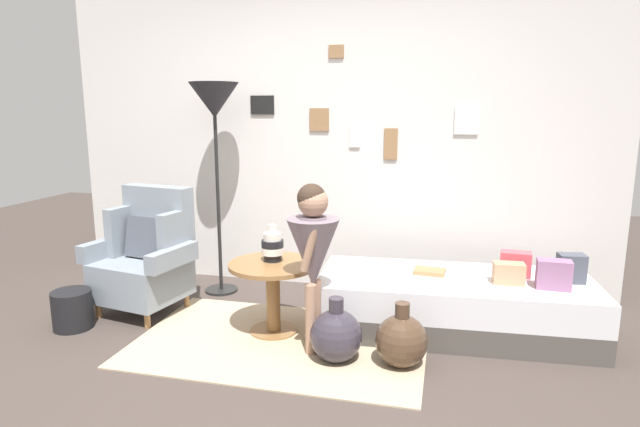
# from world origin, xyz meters

# --- Properties ---
(ground_plane) EXTENTS (12.00, 12.00, 0.00)m
(ground_plane) POSITION_xyz_m (0.00, 0.00, 0.00)
(ground_plane) COLOR #423833
(gallery_wall) EXTENTS (4.80, 0.12, 2.60)m
(gallery_wall) POSITION_xyz_m (0.00, 1.95, 1.30)
(gallery_wall) COLOR silver
(gallery_wall) RESTS_ON ground
(rug) EXTENTS (1.96, 1.25, 0.01)m
(rug) POSITION_xyz_m (-0.05, 0.65, 0.01)
(rug) COLOR tan
(rug) RESTS_ON ground
(armchair) EXTENTS (0.83, 0.69, 0.97)m
(armchair) POSITION_xyz_m (-1.25, 0.98, 0.44)
(armchair) COLOR #9E7042
(armchair) RESTS_ON ground
(daybed) EXTENTS (1.94, 0.90, 0.40)m
(daybed) POSITION_xyz_m (1.09, 1.13, 0.20)
(daybed) COLOR #4C4742
(daybed) RESTS_ON ground
(pillow_head) EXTENTS (0.19, 0.14, 0.20)m
(pillow_head) POSITION_xyz_m (1.86, 1.21, 0.50)
(pillow_head) COLOR #474C56
(pillow_head) RESTS_ON daybed
(pillow_mid) EXTENTS (0.22, 0.13, 0.20)m
(pillow_mid) POSITION_xyz_m (1.71, 1.03, 0.50)
(pillow_mid) COLOR gray
(pillow_mid) RESTS_ON daybed
(pillow_back) EXTENTS (0.22, 0.14, 0.18)m
(pillow_back) POSITION_xyz_m (1.50, 1.26, 0.49)
(pillow_back) COLOR #D64C56
(pillow_back) RESTS_ON daybed
(pillow_extra) EXTENTS (0.21, 0.13, 0.14)m
(pillow_extra) POSITION_xyz_m (1.44, 1.08, 0.47)
(pillow_extra) COLOR tan
(pillow_extra) RESTS_ON daybed
(side_table) EXTENTS (0.62, 0.62, 0.51)m
(side_table) POSITION_xyz_m (-0.15, 0.80, 0.38)
(side_table) COLOR olive
(side_table) RESTS_ON ground
(vase_striped) EXTENTS (0.16, 0.16, 0.26)m
(vase_striped) POSITION_xyz_m (-0.17, 0.84, 0.62)
(vase_striped) COLOR black
(vase_striped) RESTS_ON side_table
(floor_lamp) EXTENTS (0.41, 0.41, 1.78)m
(floor_lamp) POSITION_xyz_m (-0.88, 1.51, 1.56)
(floor_lamp) COLOR black
(floor_lamp) RESTS_ON ground
(person_child) EXTENTS (0.34, 0.34, 1.11)m
(person_child) POSITION_xyz_m (0.20, 0.57, 0.71)
(person_child) COLOR #A37A60
(person_child) RESTS_ON ground
(book_on_daybed) EXTENTS (0.24, 0.18, 0.03)m
(book_on_daybed) POSITION_xyz_m (0.91, 1.18, 0.42)
(book_on_daybed) COLOR #9B754A
(book_on_daybed) RESTS_ON daybed
(demijohn_near) EXTENTS (0.33, 0.33, 0.42)m
(demijohn_near) POSITION_xyz_m (0.37, 0.48, 0.17)
(demijohn_near) COLOR #332D38
(demijohn_near) RESTS_ON ground
(demijohn_far) EXTENTS (0.33, 0.33, 0.41)m
(demijohn_far) POSITION_xyz_m (0.77, 0.51, 0.17)
(demijohn_far) COLOR #473323
(demijohn_far) RESTS_ON ground
(magazine_basket) EXTENTS (0.28, 0.28, 0.28)m
(magazine_basket) POSITION_xyz_m (-1.59, 0.52, 0.14)
(magazine_basket) COLOR black
(magazine_basket) RESTS_ON ground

